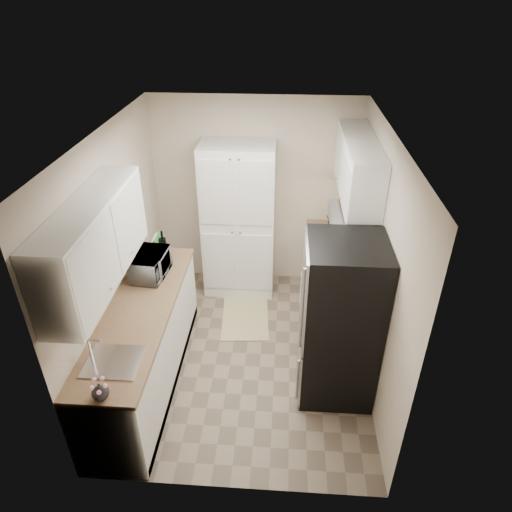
{
  "coord_description": "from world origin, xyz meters",
  "views": [
    {
      "loc": [
        0.37,
        -3.82,
        3.63
      ],
      "look_at": [
        0.1,
        0.15,
        1.2
      ],
      "focal_mm": 32.0,
      "sensor_mm": 36.0,
      "label": 1
    }
  ],
  "objects": [
    {
      "name": "countertop_left",
      "position": [
        -0.99,
        -0.43,
        0.9
      ],
      "size": [
        0.63,
        2.33,
        0.04
      ],
      "primitive_type": "cube",
      "color": "#846647",
      "rests_on": "base_cabinet_left"
    },
    {
      "name": "base_cabinet_left",
      "position": [
        -0.99,
        -0.43,
        0.44
      ],
      "size": [
        0.6,
        2.3,
        0.88
      ],
      "primitive_type": "cube",
      "color": "white",
      "rests_on": "ground"
    },
    {
      "name": "kitchen_mat",
      "position": [
        -0.07,
        0.65,
        0.01
      ],
      "size": [
        0.63,
        0.95,
        0.01
      ],
      "primitive_type": "cube",
      "rotation": [
        0.0,
        0.0,
        0.08
      ],
      "color": "tan",
      "rests_on": "ground"
    },
    {
      "name": "wine_bottle",
      "position": [
        -0.97,
        0.51,
        1.08
      ],
      "size": [
        0.08,
        0.08,
        0.31
      ],
      "primitive_type": "cylinder",
      "color": "black",
      "rests_on": "countertop_left"
    },
    {
      "name": "electric_range",
      "position": [
        0.97,
        0.39,
        0.48
      ],
      "size": [
        0.71,
        0.78,
        1.13
      ],
      "color": "#B7B7BC",
      "rests_on": "ground"
    },
    {
      "name": "room_shell",
      "position": [
        -0.02,
        -0.01,
        1.63
      ],
      "size": [
        2.64,
        3.24,
        2.52
      ],
      "color": "beige",
      "rests_on": "ground"
    },
    {
      "name": "ground",
      "position": [
        0.0,
        0.0,
        0.0
      ],
      "size": [
        3.2,
        3.2,
        0.0
      ],
      "primitive_type": "plane",
      "color": "#7A6B56",
      "rests_on": "ground"
    },
    {
      "name": "base_cabinet_right",
      "position": [
        0.99,
        1.19,
        0.44
      ],
      "size": [
        0.6,
        0.8,
        0.88
      ],
      "primitive_type": "cube",
      "color": "white",
      "rests_on": "ground"
    },
    {
      "name": "pantry_cabinet",
      "position": [
        -0.2,
        1.32,
        1.0
      ],
      "size": [
        0.9,
        0.55,
        2.0
      ],
      "primitive_type": "cube",
      "color": "white",
      "rests_on": "ground"
    },
    {
      "name": "microwave",
      "position": [
        -1.02,
        0.15,
        1.05
      ],
      "size": [
        0.36,
        0.5,
        0.26
      ],
      "primitive_type": "imported",
      "rotation": [
        0.0,
        0.0,
        1.48
      ],
      "color": "silver",
      "rests_on": "countertop_left"
    },
    {
      "name": "flower_vase",
      "position": [
        -0.96,
        -1.52,
        0.99
      ],
      "size": [
        0.16,
        0.16,
        0.14
      ],
      "primitive_type": "imported",
      "rotation": [
        0.0,
        0.0,
        -0.28
      ],
      "color": "silver",
      "rests_on": "countertop_left"
    },
    {
      "name": "countertop_right",
      "position": [
        0.99,
        1.19,
        0.9
      ],
      "size": [
        0.63,
        0.83,
        0.04
      ],
      "primitive_type": "cube",
      "color": "#846647",
      "rests_on": "base_cabinet_right"
    },
    {
      "name": "cutting_board",
      "position": [
        -1.0,
        0.5,
        1.07
      ],
      "size": [
        0.02,
        0.23,
        0.29
      ],
      "primitive_type": "cube",
      "rotation": [
        0.0,
        0.0,
        0.02
      ],
      "color": "#39883A",
      "rests_on": "countertop_left"
    },
    {
      "name": "toaster_oven",
      "position": [
        1.06,
        1.14,
        1.02
      ],
      "size": [
        0.35,
        0.4,
        0.2
      ],
      "primitive_type": "cube",
      "rotation": [
        0.0,
        0.0,
        -0.27
      ],
      "color": "#B5B6BA",
      "rests_on": "countertop_right"
    },
    {
      "name": "refrigerator",
      "position": [
        0.94,
        -0.41,
        0.85
      ],
      "size": [
        0.7,
        0.72,
        1.7
      ],
      "primitive_type": "cube",
      "color": "#B7B7BC",
      "rests_on": "ground"
    },
    {
      "name": "fruit_basket",
      "position": [
        1.04,
        1.12,
        1.18
      ],
      "size": [
        0.35,
        0.35,
        0.13
      ],
      "primitive_type": null,
      "rotation": [
        0.0,
        0.0,
        0.18
      ],
      "color": "#FF660D",
      "rests_on": "toaster_oven"
    }
  ]
}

